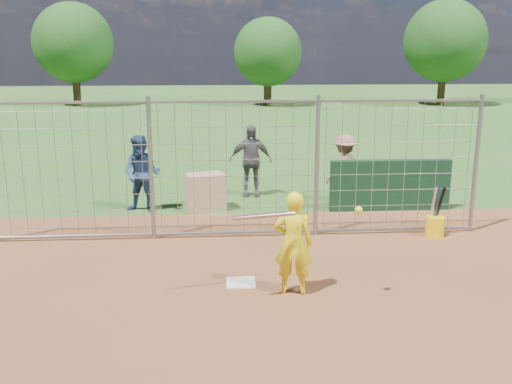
{
  "coord_description": "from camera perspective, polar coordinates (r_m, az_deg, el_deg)",
  "views": [
    {
      "loc": [
        -0.34,
        -8.11,
        3.37
      ],
      "look_at": [
        0.3,
        0.8,
        1.15
      ],
      "focal_mm": 40.0,
      "sensor_mm": 36.0,
      "label": 1
    }
  ],
  "objects": [
    {
      "name": "bystander_b",
      "position": [
        13.45,
        -0.56,
        3.17
      ],
      "size": [
        1.01,
        0.43,
        1.71
      ],
      "primitive_type": "imported",
      "rotation": [
        0.0,
        0.0,
        -0.01
      ],
      "color": "#505155",
      "rests_on": "ground"
    },
    {
      "name": "batter",
      "position": [
        8.02,
        3.74,
        -5.13
      ],
      "size": [
        0.59,
        0.43,
        1.5
      ],
      "primitive_type": "imported",
      "rotation": [
        0.0,
        0.0,
        3.0
      ],
      "color": "yellow",
      "rests_on": "ground"
    },
    {
      "name": "bystander_c",
      "position": [
        13.07,
        8.8,
        2.34
      ],
      "size": [
        1.15,
        1.02,
        1.55
      ],
      "primitive_type": "imported",
      "rotation": [
        0.0,
        0.0,
        3.71
      ],
      "color": "#9B6A54",
      "rests_on": "ground"
    },
    {
      "name": "backstop_fence",
      "position": [
        10.33,
        -2.14,
        2.16
      ],
      "size": [
        9.08,
        0.08,
        2.6
      ],
      "color": "gray",
      "rests_on": "ground"
    },
    {
      "name": "equipment_in_play",
      "position": [
        7.57,
        3.12,
        -2.24
      ],
      "size": [
        1.74,
        0.25,
        0.15
      ],
      "color": "silver",
      "rests_on": "ground"
    },
    {
      "name": "bystander_a",
      "position": [
        12.32,
        -11.33,
        1.77
      ],
      "size": [
        0.94,
        0.81,
        1.65
      ],
      "primitive_type": "imported",
      "rotation": [
        0.0,
        0.0,
        -0.25
      ],
      "color": "navy",
      "rests_on": "ground"
    },
    {
      "name": "home_plate",
      "position": [
        8.6,
        -1.53,
        -9.05
      ],
      "size": [
        0.43,
        0.43,
        0.02
      ],
      "primitive_type": "cube",
      "color": "silver",
      "rests_on": "ground"
    },
    {
      "name": "ground",
      "position": [
        8.78,
        -1.59,
        -8.6
      ],
      "size": [
        100.0,
        100.0,
        0.0
      ],
      "primitive_type": "plane",
      "color": "#2D591E",
      "rests_on": "ground"
    },
    {
      "name": "dugout_wall",
      "position": [
        12.61,
        13.25,
        0.66
      ],
      "size": [
        2.6,
        0.2,
        1.1
      ],
      "primitive_type": "cube",
      "color": "#11381E",
      "rests_on": "ground"
    },
    {
      "name": "equipment_bin",
      "position": [
        12.35,
        -5.09,
        -0.01
      ],
      "size": [
        0.93,
        0.76,
        0.8
      ],
      "primitive_type": "cube",
      "rotation": [
        0.0,
        0.0,
        0.3
      ],
      "color": "tan",
      "rests_on": "ground"
    },
    {
      "name": "bucket_with_bats",
      "position": [
        11.11,
        17.47,
        -3.04
      ],
      "size": [
        0.34,
        0.39,
        0.98
      ],
      "color": "yellow",
      "rests_on": "ground"
    },
    {
      "name": "tree_line",
      "position": [
        36.4,
        1.38,
        14.49
      ],
      "size": [
        44.66,
        6.72,
        6.48
      ],
      "color": "#3F2B19",
      "rests_on": "ground"
    }
  ]
}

